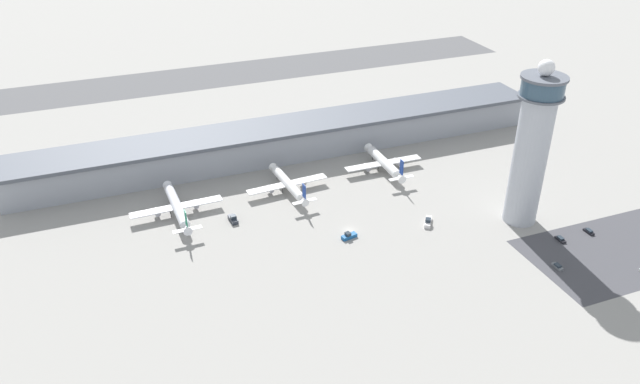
% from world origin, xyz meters
% --- Properties ---
extents(ground_plane, '(1000.00, 1000.00, 0.00)m').
position_xyz_m(ground_plane, '(0.00, 0.00, 0.00)').
color(ground_plane, gray).
extents(terminal_building, '(246.65, 25.00, 15.21)m').
position_xyz_m(terminal_building, '(0.00, 70.00, 7.70)').
color(terminal_building, '#9399A3').
rests_on(terminal_building, ground).
extents(runway_strip, '(369.98, 44.00, 0.01)m').
position_xyz_m(runway_strip, '(0.00, 191.80, 0.00)').
color(runway_strip, '#515154').
rests_on(runway_strip, ground).
extents(control_tower, '(16.29, 16.29, 63.71)m').
position_xyz_m(control_tower, '(64.07, -16.91, 31.22)').
color(control_tower, '#ADB2BC').
rests_on(control_tower, ground).
extents(parking_lot_surface, '(64.00, 40.00, 0.01)m').
position_xyz_m(parking_lot_surface, '(82.52, -47.84, 0.00)').
color(parking_lot_surface, '#424247').
rests_on(parking_lot_surface, ground).
extents(airplane_gate_alpha, '(35.99, 38.54, 12.27)m').
position_xyz_m(airplane_gate_alpha, '(-58.69, 33.54, 4.15)').
color(airplane_gate_alpha, silver).
rests_on(airplane_gate_alpha, ground).
extents(airplane_gate_bravo, '(35.22, 35.22, 11.59)m').
position_xyz_m(airplane_gate_bravo, '(-12.33, 35.83, 3.86)').
color(airplane_gate_bravo, white).
rests_on(airplane_gate_bravo, ground).
extents(airplane_gate_charlie, '(35.83, 33.97, 12.62)m').
position_xyz_m(airplane_gate_charlie, '(33.37, 38.57, 4.02)').
color(airplane_gate_charlie, white).
rests_on(airplane_gate_charlie, ground).
extents(service_truck_catering, '(2.92, 6.30, 2.91)m').
position_xyz_m(service_truck_catering, '(-39.54, 21.71, 1.01)').
color(service_truck_catering, black).
rests_on(service_truck_catering, ground).
extents(service_truck_fuel, '(6.29, 3.48, 2.50)m').
position_xyz_m(service_truck_fuel, '(-2.49, -4.98, 0.86)').
color(service_truck_fuel, black).
rests_on(service_truck_fuel, ground).
extents(service_truck_baggage, '(6.21, 7.46, 2.69)m').
position_xyz_m(service_truck_baggage, '(29.69, -6.99, 0.93)').
color(service_truck_baggage, black).
rests_on(service_truck_baggage, ground).
extents(car_white_wagon, '(1.84, 4.41, 1.37)m').
position_xyz_m(car_white_wagon, '(57.08, -47.81, 0.53)').
color(car_white_wagon, black).
rests_on(car_white_wagon, ground).
extents(car_yellow_taxi, '(2.09, 4.60, 1.36)m').
position_xyz_m(car_yellow_taxi, '(69.33, -34.65, 0.52)').
color(car_yellow_taxi, black).
rests_on(car_yellow_taxi, ground).
extents(car_maroon_suv, '(1.75, 4.50, 1.41)m').
position_xyz_m(car_maroon_suv, '(82.72, -34.34, 0.55)').
color(car_maroon_suv, black).
rests_on(car_maroon_suv, ground).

